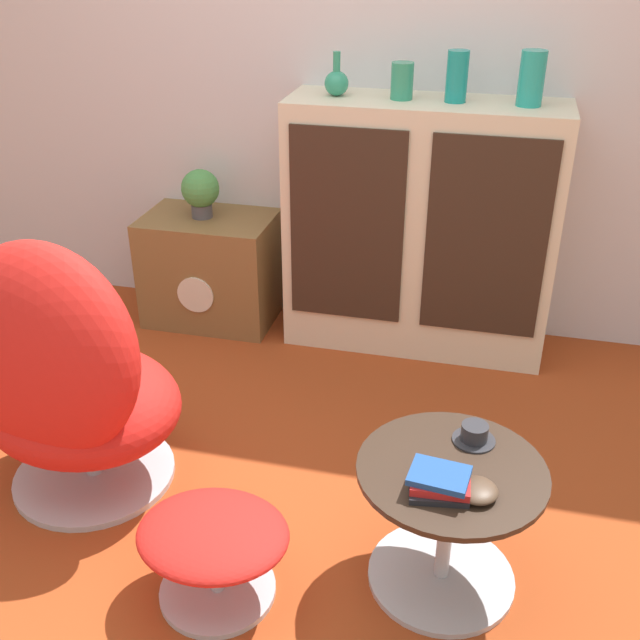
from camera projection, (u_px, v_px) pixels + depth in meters
name	position (u px, v px, depth m)	size (l,w,h in m)	color
ground_plane	(255.00, 518.00, 2.53)	(12.00, 12.00, 0.00)	#9E3D19
wall_back	(355.00, 44.00, 3.24)	(6.40, 0.06, 2.60)	silver
sideboard	(420.00, 229.00, 3.32)	(1.17, 0.40, 1.12)	beige
tv_console	(211.00, 269.00, 3.67)	(0.62, 0.42, 0.53)	brown
egg_chair	(64.00, 381.00, 2.45)	(0.79, 0.74, 0.97)	#B7B7BC
ottoman	(214.00, 543.00, 2.15)	(0.45, 0.38, 0.28)	#B7B7BC
coffee_table	(447.00, 519.00, 2.18)	(0.54, 0.54, 0.43)	#B7B7BC
vase_leftmost	(337.00, 82.00, 3.11)	(0.10, 0.10, 0.18)	#2D8E6B
vase_inner_left	(402.00, 81.00, 3.05)	(0.09, 0.09, 0.15)	#2D8E6B
vase_inner_right	(457.00, 76.00, 2.99)	(0.09, 0.09, 0.20)	teal
vase_rightmost	(532.00, 78.00, 2.93)	(0.10, 0.10, 0.21)	teal
potted_plant	(200.00, 191.00, 3.48)	(0.18, 0.18, 0.23)	#4C4C51
teacup	(474.00, 435.00, 2.19)	(0.13, 0.13, 0.06)	#2D2D33
book_stack	(439.00, 482.00, 1.99)	(0.17, 0.15, 0.06)	black
bowl	(477.00, 490.00, 1.98)	(0.11, 0.11, 0.04)	#4C3828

